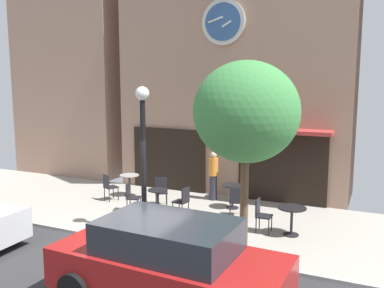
{
  "coord_description": "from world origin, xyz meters",
  "views": [
    {
      "loc": [
        5.51,
        -8.33,
        3.99
      ],
      "look_at": [
        0.54,
        2.59,
        2.2
      ],
      "focal_mm": 38.79,
      "sensor_mm": 36.0,
      "label": 1
    }
  ],
  "objects_px": {
    "cafe_chair_mid_row": "(236,200)",
    "pedestrian_orange": "(213,175)",
    "street_lamp": "(143,160)",
    "cafe_chair_corner": "(161,189)",
    "cafe_table_rightmost": "(158,198)",
    "cafe_chair_under_awning": "(131,195)",
    "cafe_table_near_door": "(233,192)",
    "cafe_chair_right_end": "(183,199)",
    "parked_car_red": "(168,262)",
    "cafe_table_center": "(292,215)",
    "cafe_chair_outer": "(261,213)",
    "cafe_chair_left_end": "(109,185)",
    "cafe_table_center_right": "(130,181)",
    "street_tree": "(246,113)"
  },
  "relations": [
    {
      "from": "cafe_chair_outer",
      "to": "cafe_chair_corner",
      "type": "bearing_deg",
      "value": 163.61
    },
    {
      "from": "cafe_table_center",
      "to": "cafe_chair_left_end",
      "type": "distance_m",
      "value": 6.34
    },
    {
      "from": "cafe_chair_outer",
      "to": "parked_car_red",
      "type": "distance_m",
      "value": 4.26
    },
    {
      "from": "parked_car_red",
      "to": "cafe_table_center",
      "type": "bearing_deg",
      "value": 72.24
    },
    {
      "from": "cafe_table_rightmost",
      "to": "cafe_chair_corner",
      "type": "bearing_deg",
      "value": 112.16
    },
    {
      "from": "cafe_table_center",
      "to": "cafe_chair_outer",
      "type": "height_order",
      "value": "cafe_chair_outer"
    },
    {
      "from": "cafe_table_center",
      "to": "cafe_chair_corner",
      "type": "distance_m",
      "value": 4.53
    },
    {
      "from": "cafe_chair_mid_row",
      "to": "pedestrian_orange",
      "type": "distance_m",
      "value": 1.94
    },
    {
      "from": "cafe_table_center",
      "to": "parked_car_red",
      "type": "height_order",
      "value": "parked_car_red"
    },
    {
      "from": "cafe_table_near_door",
      "to": "pedestrian_orange",
      "type": "bearing_deg",
      "value": 144.81
    },
    {
      "from": "cafe_chair_right_end",
      "to": "parked_car_red",
      "type": "height_order",
      "value": "parked_car_red"
    },
    {
      "from": "cafe_table_center",
      "to": "cafe_table_center_right",
      "type": "bearing_deg",
      "value": 166.01
    },
    {
      "from": "street_lamp",
      "to": "cafe_chair_left_end",
      "type": "bearing_deg",
      "value": 141.22
    },
    {
      "from": "street_lamp",
      "to": "cafe_chair_corner",
      "type": "height_order",
      "value": "street_lamp"
    },
    {
      "from": "cafe_table_rightmost",
      "to": "cafe_chair_outer",
      "type": "relative_size",
      "value": 0.83
    },
    {
      "from": "cafe_chair_corner",
      "to": "cafe_chair_left_end",
      "type": "distance_m",
      "value": 1.89
    },
    {
      "from": "cafe_table_center",
      "to": "cafe_chair_left_end",
      "type": "bearing_deg",
      "value": 173.55
    },
    {
      "from": "cafe_table_near_door",
      "to": "cafe_chair_left_end",
      "type": "height_order",
      "value": "cafe_chair_left_end"
    },
    {
      "from": "parked_car_red",
      "to": "cafe_chair_right_end",
      "type": "bearing_deg",
      "value": 112.67
    },
    {
      "from": "cafe_table_center_right",
      "to": "cafe_table_near_door",
      "type": "bearing_deg",
      "value": 1.92
    },
    {
      "from": "cafe_table_center",
      "to": "parked_car_red",
      "type": "distance_m",
      "value": 4.52
    },
    {
      "from": "street_tree",
      "to": "cafe_table_center",
      "type": "height_order",
      "value": "street_tree"
    },
    {
      "from": "cafe_table_near_door",
      "to": "parked_car_red",
      "type": "height_order",
      "value": "parked_car_red"
    },
    {
      "from": "cafe_table_near_door",
      "to": "cafe_table_center_right",
      "type": "bearing_deg",
      "value": -178.08
    },
    {
      "from": "cafe_chair_corner",
      "to": "cafe_table_rightmost",
      "type": "bearing_deg",
      "value": -67.84
    },
    {
      "from": "cafe_table_center_right",
      "to": "cafe_table_center",
      "type": "relative_size",
      "value": 1.0
    },
    {
      "from": "cafe_chair_under_awning",
      "to": "pedestrian_orange",
      "type": "distance_m",
      "value": 2.96
    },
    {
      "from": "cafe_table_center_right",
      "to": "cafe_chair_left_end",
      "type": "bearing_deg",
      "value": -112.57
    },
    {
      "from": "cafe_table_center_right",
      "to": "cafe_chair_mid_row",
      "type": "height_order",
      "value": "cafe_chair_mid_row"
    },
    {
      "from": "street_lamp",
      "to": "cafe_table_rightmost",
      "type": "xyz_separation_m",
      "value": [
        -0.5,
        1.62,
        -1.48
      ]
    },
    {
      "from": "cafe_chair_under_awning",
      "to": "cafe_table_center_right",
      "type": "bearing_deg",
      "value": 124.53
    },
    {
      "from": "cafe_table_rightmost",
      "to": "cafe_chair_corner",
      "type": "xyz_separation_m",
      "value": [
        -0.33,
        0.81,
        0.04
      ]
    },
    {
      "from": "street_lamp",
      "to": "parked_car_red",
      "type": "distance_m",
      "value": 3.81
    },
    {
      "from": "cafe_chair_left_end",
      "to": "pedestrian_orange",
      "type": "distance_m",
      "value": 3.57
    },
    {
      "from": "street_lamp",
      "to": "cafe_table_near_door",
      "type": "xyz_separation_m",
      "value": [
        1.41,
        3.07,
        -1.45
      ]
    },
    {
      "from": "street_lamp",
      "to": "cafe_chair_mid_row",
      "type": "distance_m",
      "value": 3.26
    },
    {
      "from": "cafe_chair_outer",
      "to": "cafe_chair_under_awning",
      "type": "bearing_deg",
      "value": 179.35
    },
    {
      "from": "cafe_chair_right_end",
      "to": "cafe_chair_mid_row",
      "type": "bearing_deg",
      "value": 24.12
    },
    {
      "from": "cafe_table_center_right",
      "to": "parked_car_red",
      "type": "relative_size",
      "value": 0.17
    },
    {
      "from": "cafe_chair_corner",
      "to": "cafe_chair_mid_row",
      "type": "relative_size",
      "value": 1.0
    },
    {
      "from": "cafe_chair_mid_row",
      "to": "parked_car_red",
      "type": "bearing_deg",
      "value": -85.18
    },
    {
      "from": "cafe_table_rightmost",
      "to": "cafe_chair_under_awning",
      "type": "distance_m",
      "value": 0.86
    },
    {
      "from": "cafe_chair_left_end",
      "to": "cafe_table_rightmost",
      "type": "bearing_deg",
      "value": -13.97
    },
    {
      "from": "cafe_table_center",
      "to": "pedestrian_orange",
      "type": "height_order",
      "value": "pedestrian_orange"
    },
    {
      "from": "parked_car_red",
      "to": "cafe_table_rightmost",
      "type": "bearing_deg",
      "value": 121.27
    },
    {
      "from": "pedestrian_orange",
      "to": "street_lamp",
      "type": "bearing_deg",
      "value": -97.59
    },
    {
      "from": "cafe_table_center_right",
      "to": "cafe_chair_under_awning",
      "type": "xyz_separation_m",
      "value": [
        1.05,
        -1.53,
        0.0
      ]
    },
    {
      "from": "cafe_table_near_door",
      "to": "parked_car_red",
      "type": "distance_m",
      "value": 5.98
    },
    {
      "from": "cafe_table_near_door",
      "to": "cafe_chair_right_end",
      "type": "relative_size",
      "value": 0.85
    },
    {
      "from": "cafe_chair_outer",
      "to": "parked_car_red",
      "type": "relative_size",
      "value": 0.21
    }
  ]
}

